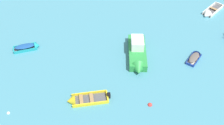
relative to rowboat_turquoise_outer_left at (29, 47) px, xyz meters
The scene contains 7 objects.
rowboat_turquoise_outer_left is the anchor object (origin of this frame).
rowboat_white_near_left 24.67m from the rowboat_turquoise_outer_left, 26.45° to the left, with size 3.40×4.20×1.19m.
motor_launch_green_back_row_right 12.94m from the rowboat_turquoise_outer_left, ahead, with size 2.70×6.52×2.28m.
rowboat_yellow_center 10.49m from the rowboat_turquoise_outer_left, 41.85° to the right, with size 4.35×2.59×1.35m.
rowboat_deep_blue_outer_right 19.63m from the rowboat_turquoise_outer_left, ahead, with size 2.04×2.88×0.91m.
mooring_buoy_outer_edge 16.10m from the rowboat_turquoise_outer_left, 23.41° to the right, with size 0.44×0.44×0.44m, color red.
mooring_buoy_far_field 9.57m from the rowboat_turquoise_outer_left, 81.06° to the right, with size 0.31×0.31×0.31m, color silver.
Camera 1 is at (3.51, -0.87, 21.53)m, focal length 44.45 mm.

